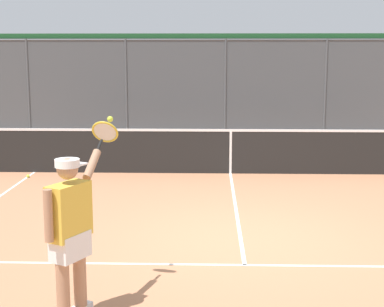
% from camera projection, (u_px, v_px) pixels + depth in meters
% --- Properties ---
extents(ground_plane, '(60.00, 60.00, 0.00)m').
position_uv_depth(ground_plane, '(241.00, 239.00, 8.38)').
color(ground_plane, '#B27551').
extents(court_line_markings, '(8.56, 10.09, 0.01)m').
position_uv_depth(court_line_markings, '(246.00, 275.00, 7.05)').
color(court_line_markings, white).
rests_on(court_line_markings, ground).
extents(fence_backdrop, '(20.51, 1.37, 3.10)m').
position_uv_depth(fence_backdrop, '(225.00, 86.00, 18.08)').
color(fence_backdrop, '#474C51').
rests_on(fence_backdrop, ground).
extents(tennis_net, '(11.00, 0.09, 1.07)m').
position_uv_depth(tennis_net, '(231.00, 151.00, 12.73)').
color(tennis_net, '#2D2D2D').
rests_on(tennis_net, ground).
extents(tennis_player, '(0.58, 1.33, 1.91)m').
position_uv_depth(tennis_player, '(71.00, 226.00, 5.77)').
color(tennis_player, silver).
rests_on(tennis_player, ground).
extents(tennis_ball_near_net, '(0.07, 0.07, 0.07)m').
position_uv_depth(tennis_ball_near_net, '(28.00, 176.00, 12.39)').
color(tennis_ball_near_net, '#D6E042').
rests_on(tennis_ball_near_net, ground).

